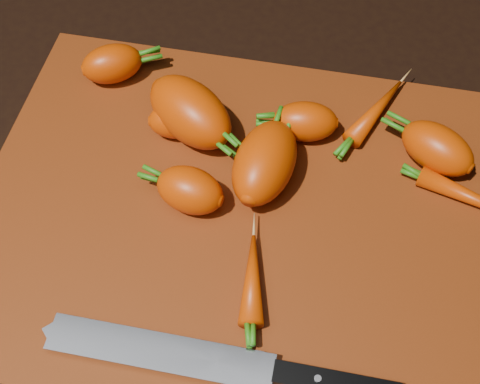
# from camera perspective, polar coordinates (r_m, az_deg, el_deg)

# --- Properties ---
(ground) EXTENTS (2.00, 2.00, 0.01)m
(ground) POSITION_cam_1_polar(r_m,az_deg,el_deg) (0.65, -0.17, -2.46)
(ground) COLOR black
(cutting_board) EXTENTS (0.50, 0.40, 0.01)m
(cutting_board) POSITION_cam_1_polar(r_m,az_deg,el_deg) (0.64, -0.17, -1.94)
(cutting_board) COLOR maroon
(cutting_board) RESTS_ON ground
(carrot_0) EXTENTS (0.08, 0.07, 0.04)m
(carrot_0) POSITION_cam_1_polar(r_m,az_deg,el_deg) (0.74, -10.86, 10.69)
(carrot_0) COLOR #C73A01
(carrot_0) RESTS_ON cutting_board
(carrot_1) EXTENTS (0.07, 0.06, 0.04)m
(carrot_1) POSITION_cam_1_polar(r_m,az_deg,el_deg) (0.62, -4.30, 0.15)
(carrot_1) COLOR #C73A01
(carrot_1) RESTS_ON cutting_board
(carrot_2) EXTENTS (0.12, 0.11, 0.06)m
(carrot_2) POSITION_cam_1_polar(r_m,az_deg,el_deg) (0.67, -4.28, 6.84)
(carrot_2) COLOR #C73A01
(carrot_2) RESTS_ON cutting_board
(carrot_3) EXTENTS (0.07, 0.10, 0.06)m
(carrot_3) POSITION_cam_1_polar(r_m,az_deg,el_deg) (0.63, 2.12, 2.53)
(carrot_3) COLOR #C73A01
(carrot_3) RESTS_ON cutting_board
(carrot_4) EXTENTS (0.07, 0.05, 0.04)m
(carrot_4) POSITION_cam_1_polar(r_m,az_deg,el_deg) (0.68, 5.58, 6.00)
(carrot_4) COLOR #C73A01
(carrot_4) RESTS_ON cutting_board
(carrot_5) EXTENTS (0.06, 0.05, 0.04)m
(carrot_5) POSITION_cam_1_polar(r_m,az_deg,el_deg) (0.68, -5.38, 6.11)
(carrot_5) COLOR #C73A01
(carrot_5) RESTS_ON cutting_board
(carrot_6) EXTENTS (0.09, 0.08, 0.04)m
(carrot_6) POSITION_cam_1_polar(r_m,az_deg,el_deg) (0.68, 16.49, 3.59)
(carrot_6) COLOR #C73A01
(carrot_6) RESTS_ON cutting_board
(carrot_7) EXTENTS (0.06, 0.10, 0.02)m
(carrot_7) POSITION_cam_1_polar(r_m,az_deg,el_deg) (0.71, 11.58, 6.85)
(carrot_7) COLOR #C73A01
(carrot_7) RESTS_ON cutting_board
(carrot_8) EXTENTS (0.12, 0.06, 0.02)m
(carrot_8) POSITION_cam_1_polar(r_m,az_deg,el_deg) (0.67, 19.56, -0.67)
(carrot_8) COLOR #C73A01
(carrot_8) RESTS_ON cutting_board
(carrot_9) EXTENTS (0.04, 0.09, 0.02)m
(carrot_9) POSITION_cam_1_polar(r_m,az_deg,el_deg) (0.59, 1.06, -7.38)
(carrot_9) COLOR #C73A01
(carrot_9) RESTS_ON cutting_board
(knife) EXTENTS (0.29, 0.03, 0.02)m
(knife) POSITION_cam_1_polar(r_m,az_deg,el_deg) (0.57, -5.64, -13.62)
(knife) COLOR gray
(knife) RESTS_ON cutting_board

